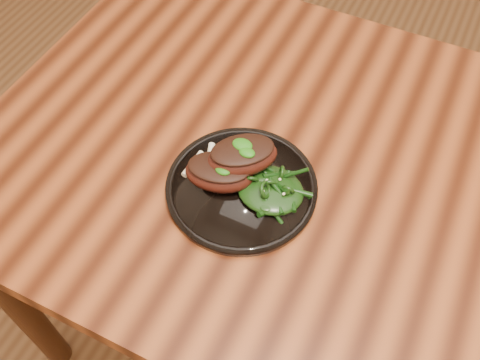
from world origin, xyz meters
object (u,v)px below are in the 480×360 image
at_px(plate, 242,187).
at_px(lamb_chop_front, 219,172).
at_px(greens_heap, 271,187).
at_px(desk, 432,239).

distance_m(plate, lamb_chop_front, 0.05).
bearing_deg(plate, greens_heap, 5.19).
relative_size(desk, plate, 6.59).
xyz_separation_m(desk, plate, (-0.31, -0.10, 0.09)).
bearing_deg(plate, desk, 18.17).
xyz_separation_m(lamb_chop_front, greens_heap, (0.08, 0.01, -0.01)).
relative_size(lamb_chop_front, greens_heap, 1.16).
distance_m(plate, greens_heap, 0.05).
bearing_deg(desk, plate, -161.83).
relative_size(plate, greens_heap, 2.29).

